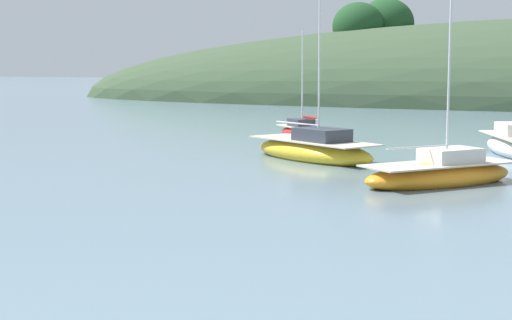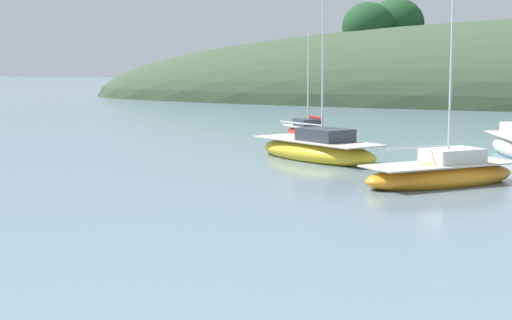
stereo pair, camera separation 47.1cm
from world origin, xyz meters
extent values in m
ellipsoid|color=#1E4723|center=(-12.49, 89.16, 8.98)|extent=(6.30, 5.72, 5.72)
ellipsoid|color=#1E4723|center=(-9.73, 92.28, 9.32)|extent=(6.94, 6.31, 6.31)
ellipsoid|color=gold|center=(-0.87, 30.28, 0.34)|extent=(8.00, 6.54, 1.25)
cube|color=beige|center=(-0.87, 30.28, 0.91)|extent=(7.36, 6.01, 0.06)
cube|color=#333842|center=(-0.35, 29.94, 1.23)|extent=(3.05, 2.83, 0.64)
cylinder|color=silver|center=(-0.55, 30.06, 4.93)|extent=(0.09, 0.09, 8.05)
cylinder|color=silver|center=(-1.92, 30.97, 1.67)|extent=(2.78, 1.87, 0.07)
ellipsoid|color=orange|center=(5.90, 24.42, 0.30)|extent=(6.29, 6.61, 1.09)
cube|color=beige|center=(5.90, 24.42, 0.79)|extent=(5.79, 6.08, 0.06)
cube|color=silver|center=(6.26, 24.82, 1.08)|extent=(2.58, 2.63, 0.58)
cylinder|color=silver|center=(6.13, 24.67, 4.31)|extent=(0.09, 0.09, 7.05)
cylinder|color=silver|center=(5.16, 23.61, 1.49)|extent=(1.97, 2.17, 0.07)
ellipsoid|color=red|center=(-4.59, 40.94, 0.24)|extent=(4.96, 5.24, 0.86)
cube|color=beige|center=(-4.59, 40.94, 0.63)|extent=(4.57, 4.82, 0.06)
cube|color=#333842|center=(-4.88, 41.26, 0.88)|extent=(2.04, 2.08, 0.50)
cylinder|color=silver|center=(-4.77, 41.14, 3.60)|extent=(0.09, 0.09, 5.96)
cylinder|color=silver|center=(-4.02, 40.30, 1.25)|extent=(1.56, 1.73, 0.07)
ellipsoid|color=maroon|center=(-4.02, 40.30, 1.30)|extent=(1.60, 1.75, 0.20)
camera|label=1|loc=(9.82, -6.45, 4.70)|focal=55.81mm
camera|label=2|loc=(10.26, -6.28, 4.70)|focal=55.81mm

